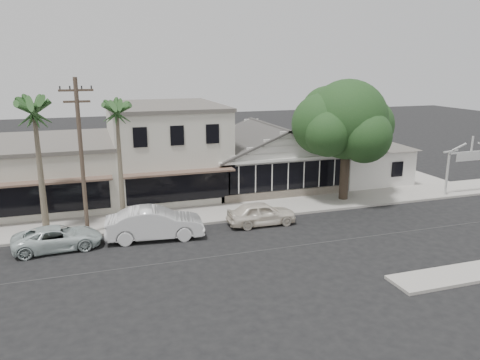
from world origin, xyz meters
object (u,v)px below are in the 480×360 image
object	(u,v)px
car_0	(261,213)
car_1	(155,223)
utility_pole	(81,155)
arch_sign	(471,154)
car_2	(58,238)
shade_tree	(344,122)

from	to	relation	value
car_0	car_1	size ratio (longest dim) A/B	0.78
utility_pole	car_0	size ratio (longest dim) A/B	2.12
arch_sign	car_1	distance (m)	23.92
arch_sign	car_2	world-z (taller)	arch_sign
utility_pole	shade_tree	xyz separation A→B (m)	(17.65, 1.94, 0.93)
utility_pole	car_0	xyz separation A→B (m)	(10.22, -1.31, -4.06)
car_1	car_2	distance (m)	5.19
arch_sign	car_0	size ratio (longest dim) A/B	0.97
car_1	car_2	bearing A→B (deg)	95.25
utility_pole	car_1	world-z (taller)	utility_pole
utility_pole	shade_tree	bearing A→B (deg)	6.28
arch_sign	car_0	bearing A→B (deg)	-175.29
car_1	car_2	world-z (taller)	car_1
car_1	car_2	xyz separation A→B (m)	(-5.18, 0.05, -0.27)
utility_pole	car_1	size ratio (longest dim) A/B	1.65
arch_sign	car_0	world-z (taller)	arch_sign
car_0	shade_tree	bearing A→B (deg)	-65.61
utility_pole	car_1	distance (m)	5.58
car_2	car_0	bearing A→B (deg)	-92.73
arch_sign	utility_pole	world-z (taller)	utility_pole
arch_sign	shade_tree	distance (m)	10.25
arch_sign	shade_tree	xyz separation A→B (m)	(-9.75, 1.84, 2.56)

